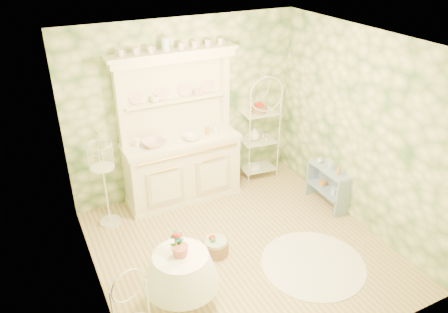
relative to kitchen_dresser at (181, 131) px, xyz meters
name	(u,v)px	position (x,y,z in m)	size (l,w,h in m)	color
floor	(241,249)	(0.20, -1.52, -1.15)	(3.60, 3.60, 0.00)	tan
ceiling	(246,44)	(0.20, -1.52, 1.56)	(3.60, 3.60, 0.00)	white
wall_left	(88,196)	(-1.60, -1.52, 0.21)	(3.60, 3.60, 0.00)	beige
wall_right	(360,131)	(2.00, -1.52, 0.21)	(3.60, 3.60, 0.00)	beige
wall_back	(186,109)	(0.20, 0.28, 0.21)	(3.60, 3.60, 0.00)	beige
wall_front	(344,248)	(0.20, -3.32, 0.21)	(3.60, 3.60, 0.00)	beige
kitchen_dresser	(181,131)	(0.00, 0.00, 0.00)	(1.87, 0.61, 2.29)	#F9EDCE
bakers_rack	(259,128)	(1.38, 0.09, -0.27)	(0.55, 0.39, 1.76)	white
side_shelf	(327,188)	(1.88, -1.16, -0.85)	(0.25, 0.68, 0.58)	#839DBF
round_table	(182,279)	(-0.84, -2.07, -0.77)	(0.69, 0.69, 0.76)	white
birdcage_stand	(104,177)	(-1.20, -0.16, -0.39)	(0.36, 0.36, 1.52)	white
floor_basket	(215,246)	(-0.13, -1.43, -1.03)	(0.34, 0.34, 0.22)	#916C4C
lace_rug	(313,264)	(0.88, -2.18, -1.14)	(1.31, 1.31, 0.01)	white
bowl_floral	(154,145)	(-0.43, -0.03, -0.13)	(0.34, 0.34, 0.08)	white
bowl_white	(192,139)	(0.14, -0.09, -0.13)	(0.25, 0.25, 0.08)	white
cup_left	(155,100)	(-0.30, 0.16, 0.47)	(0.12, 0.12, 0.10)	white
cup_right	(197,94)	(0.34, 0.14, 0.47)	(0.11, 0.11, 0.10)	white
potted_geranium	(177,243)	(-0.85, -2.04, -0.30)	(0.15, 0.10, 0.29)	#3F7238
bottle_amber	(338,170)	(1.88, -1.34, -0.46)	(0.06, 0.06, 0.15)	#B9792E
bottle_blue	(330,167)	(1.88, -1.16, -0.49)	(0.05, 0.05, 0.12)	#AAC0DF
bottle_glass	(320,161)	(1.86, -0.94, -0.50)	(0.08, 0.08, 0.10)	silver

